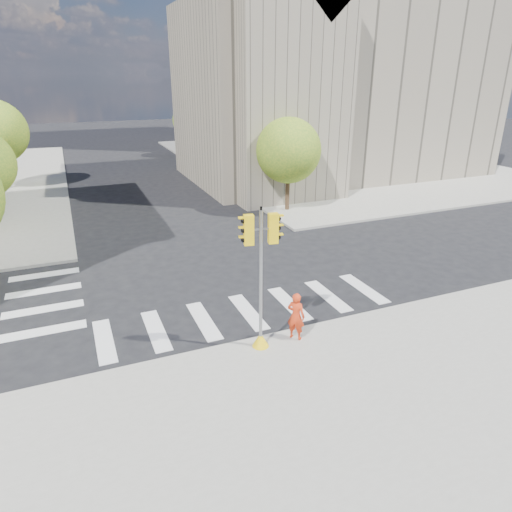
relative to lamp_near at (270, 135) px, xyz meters
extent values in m
plane|color=black|center=(-8.00, -14.00, -4.58)|extent=(160.00, 160.00, 0.00)
cube|color=gray|center=(-8.00, -25.00, -4.50)|extent=(30.00, 14.00, 0.15)
cube|color=gray|center=(12.00, 12.00, -4.50)|extent=(28.00, 40.00, 0.15)
cube|color=gray|center=(9.00, 6.00, 2.42)|extent=(26.00, 14.00, 14.00)
cube|color=gray|center=(1.00, 1.00, 2.42)|extent=(8.00, 8.00, 14.00)
cube|color=#9EA0A3|center=(14.00, 28.00, 10.42)|extent=(20.00, 18.00, 30.00)
cylinder|color=#382616|center=(-18.50, 10.00, -3.27)|extent=(0.28, 0.28, 2.62)
cylinder|color=#382616|center=(-0.50, -4.00, -3.39)|extent=(0.28, 0.28, 2.38)
sphere|color=#397220|center=(-0.50, -4.00, -0.52)|extent=(4.20, 4.20, 4.20)
cylinder|color=#382616|center=(-0.50, 8.00, -3.32)|extent=(0.28, 0.28, 2.52)
sphere|color=#397220|center=(-0.50, 8.00, -0.22)|extent=(4.60, 4.60, 4.60)
cylinder|color=#382616|center=(-0.50, 20.00, -3.44)|extent=(0.28, 0.28, 2.27)
sphere|color=#397220|center=(-0.50, 20.00, -0.70)|extent=(4.00, 4.00, 4.00)
cylinder|color=black|center=(0.00, 0.00, -0.43)|extent=(0.12, 0.12, 8.00)
cube|color=black|center=(0.00, 0.00, 3.57)|extent=(0.35, 0.18, 0.22)
cylinder|color=black|center=(0.00, 14.00, -0.43)|extent=(0.12, 0.12, 8.00)
cube|color=black|center=(0.00, 14.00, 3.57)|extent=(0.35, 0.18, 0.22)
cone|color=yellow|center=(-8.68, -18.60, -4.18)|extent=(0.56, 0.56, 0.50)
cylinder|color=gray|center=(-8.68, -18.60, -2.06)|extent=(0.11, 0.11, 4.74)
cylinder|color=black|center=(-8.68, -18.60, 0.36)|extent=(0.07, 0.07, 0.12)
cylinder|color=gray|center=(-8.68, -18.60, -0.29)|extent=(0.90, 0.23, 0.06)
cube|color=yellow|center=(-9.05, -18.53, -0.29)|extent=(0.34, 0.27, 0.95)
cube|color=yellow|center=(-8.31, -18.67, -0.29)|extent=(0.34, 0.27, 0.95)
imported|color=red|center=(-7.37, -18.60, -3.57)|extent=(0.72, 0.74, 1.72)
camera|label=1|loc=(-13.86, -30.64, 4.09)|focal=32.00mm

